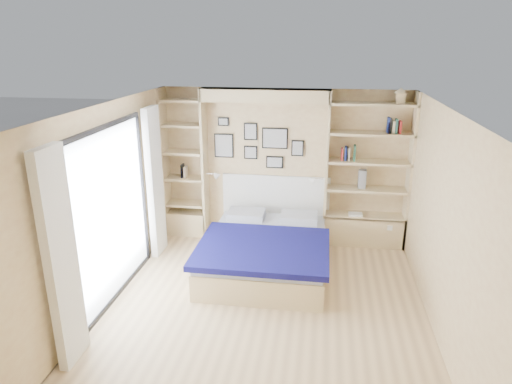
# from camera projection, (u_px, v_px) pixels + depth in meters

# --- Properties ---
(ground) EXTENTS (4.50, 4.50, 0.00)m
(ground) POSITION_uv_depth(u_px,v_px,m) (266.00, 305.00, 5.82)
(ground) COLOR tan
(ground) RESTS_ON ground
(room_shell) EXTENTS (4.50, 4.50, 4.50)m
(room_shell) POSITION_uv_depth(u_px,v_px,m) (254.00, 187.00, 6.96)
(room_shell) COLOR #D2BA84
(room_shell) RESTS_ON ground
(bed) EXTENTS (1.81, 2.37, 1.07)m
(bed) POSITION_uv_depth(u_px,v_px,m) (266.00, 250.00, 6.69)
(bed) COLOR #CAB784
(bed) RESTS_ON ground
(photo_gallery) EXTENTS (1.48, 0.02, 0.82)m
(photo_gallery) POSITION_uv_depth(u_px,v_px,m) (257.00, 144.00, 7.46)
(photo_gallery) COLOR black
(photo_gallery) RESTS_ON ground
(reading_lamps) EXTENTS (1.92, 0.12, 0.15)m
(reading_lamps) POSITION_uv_depth(u_px,v_px,m) (264.00, 177.00, 7.39)
(reading_lamps) COLOR silver
(reading_lamps) RESTS_ON ground
(shelf_decor) EXTENTS (3.53, 0.23, 2.03)m
(shelf_decor) POSITION_uv_depth(u_px,v_px,m) (354.00, 143.00, 7.07)
(shelf_decor) COLOR #A51E1E
(shelf_decor) RESTS_ON ground
(deck) EXTENTS (3.20, 4.00, 0.05)m
(deck) POSITION_uv_depth(u_px,v_px,m) (9.00, 284.00, 6.33)
(deck) COLOR brown
(deck) RESTS_ON ground
(deck_chair) EXTENTS (0.79, 1.01, 0.89)m
(deck_chair) POSITION_uv_depth(u_px,v_px,m) (43.00, 243.00, 6.58)
(deck_chair) COLOR tan
(deck_chair) RESTS_ON ground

